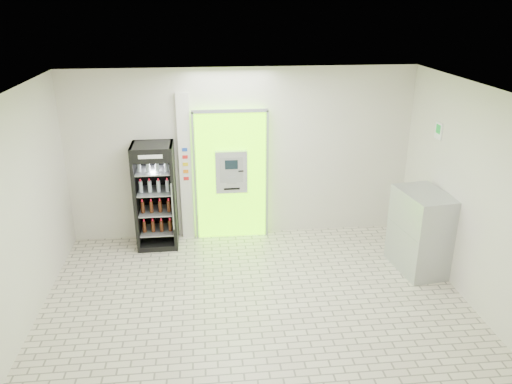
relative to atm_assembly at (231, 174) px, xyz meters
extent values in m
plane|color=beige|center=(0.20, -2.41, -1.17)|extent=(6.00, 6.00, 0.00)
plane|color=silver|center=(0.20, 0.09, 0.33)|extent=(6.00, 0.00, 6.00)
plane|color=silver|center=(0.20, -4.91, 0.33)|extent=(6.00, 0.00, 6.00)
plane|color=silver|center=(-2.80, -2.41, 0.33)|extent=(0.00, 5.00, 5.00)
plane|color=silver|center=(3.20, -2.41, 0.33)|extent=(0.00, 5.00, 5.00)
plane|color=white|center=(0.20, -2.41, 1.83)|extent=(6.00, 6.00, 0.00)
cube|color=#70FF00|center=(0.00, 0.02, -0.02)|extent=(1.20, 0.12, 2.30)
cube|color=gray|center=(0.00, -0.05, 1.13)|extent=(1.28, 0.04, 0.06)
cube|color=gray|center=(-0.63, -0.05, -0.02)|extent=(0.04, 0.04, 2.30)
cube|color=gray|center=(0.63, -0.05, -0.02)|extent=(0.04, 0.04, 2.30)
cube|color=black|center=(0.10, -0.04, -0.67)|extent=(0.62, 0.01, 0.67)
cube|color=black|center=(-0.34, -0.04, 0.81)|extent=(0.22, 0.01, 0.18)
cube|color=#A8AAAF|center=(0.00, -0.09, 0.08)|extent=(0.55, 0.12, 0.75)
cube|color=black|center=(0.00, -0.16, 0.23)|extent=(0.22, 0.01, 0.16)
cube|color=gray|center=(0.00, -0.16, -0.05)|extent=(0.16, 0.01, 0.12)
cube|color=black|center=(0.16, -0.16, 0.11)|extent=(0.09, 0.01, 0.02)
cube|color=black|center=(0.00, -0.16, -0.21)|extent=(0.28, 0.01, 0.03)
cube|color=silver|center=(-0.78, 0.04, 0.13)|extent=(0.22, 0.10, 2.60)
cube|color=#193FB2|center=(-0.78, -0.02, 0.48)|extent=(0.09, 0.01, 0.06)
cube|color=red|center=(-0.78, -0.02, 0.35)|extent=(0.09, 0.01, 0.06)
cube|color=yellow|center=(-0.78, -0.02, 0.22)|extent=(0.09, 0.01, 0.06)
cube|color=orange|center=(-0.78, -0.02, 0.09)|extent=(0.09, 0.01, 0.06)
cube|color=red|center=(-0.78, -0.02, -0.04)|extent=(0.09, 0.01, 0.06)
cube|color=black|center=(-1.30, -0.23, -0.26)|extent=(0.69, 0.62, 1.82)
cube|color=black|center=(-1.30, 0.05, -0.26)|extent=(0.68, 0.05, 1.82)
cube|color=red|center=(-1.30, -0.54, 0.53)|extent=(0.67, 0.01, 0.22)
cube|color=white|center=(-1.30, -0.54, 0.53)|extent=(0.38, 0.01, 0.06)
cube|color=black|center=(-1.30, -0.23, -1.13)|extent=(0.69, 0.62, 0.09)
cylinder|color=gray|center=(-1.01, -0.56, -0.33)|extent=(0.02, 0.02, 0.82)
cube|color=gray|center=(-1.30, -0.23, -0.90)|extent=(0.57, 0.53, 0.02)
cube|color=gray|center=(-1.30, -0.23, -0.53)|extent=(0.57, 0.53, 0.02)
cube|color=gray|center=(-1.30, -0.23, -0.17)|extent=(0.57, 0.53, 0.02)
cube|color=gray|center=(-1.30, -0.23, 0.19)|extent=(0.57, 0.53, 0.02)
cube|color=#A8AAAF|center=(2.87, -1.52, -0.52)|extent=(0.77, 1.05, 1.30)
cube|color=gray|center=(2.54, -1.52, -0.46)|extent=(0.12, 0.95, 0.01)
cube|color=white|center=(3.19, -1.01, 0.95)|extent=(0.02, 0.22, 0.26)
cube|color=#0C8927|center=(3.18, -1.01, 0.98)|extent=(0.00, 0.14, 0.14)
camera|label=1|loc=(-0.44, -8.23, 2.87)|focal=35.00mm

